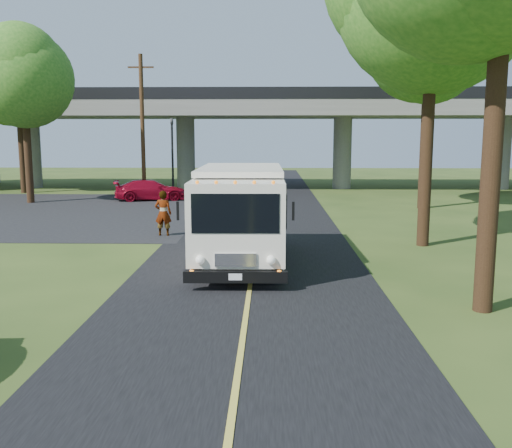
{
  "coord_description": "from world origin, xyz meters",
  "views": [
    {
      "loc": [
        0.55,
        -11.96,
        4.05
      ],
      "look_at": [
        0.14,
        3.74,
        1.6
      ],
      "focal_mm": 40.0,
      "sensor_mm": 36.0,
      "label": 1
    }
  ],
  "objects_px": {
    "traffic_signal": "(172,148)",
    "tree_left_far": "(20,85)",
    "tree_right_far": "(433,55)",
    "tree_left_lot": "(25,68)",
    "red_sedan": "(151,190)",
    "pedestrian": "(163,213)",
    "step_van": "(240,212)",
    "utility_pole": "(142,126)"
  },
  "relations": [
    {
      "from": "tree_left_lot",
      "to": "pedestrian",
      "type": "distance_m",
      "value": 16.46
    },
    {
      "from": "traffic_signal",
      "to": "pedestrian",
      "type": "relative_size",
      "value": 2.81
    },
    {
      "from": "traffic_signal",
      "to": "tree_left_far",
      "type": "distance_m",
      "value": 11.75
    },
    {
      "from": "utility_pole",
      "to": "red_sedan",
      "type": "relative_size",
      "value": 2.0
    },
    {
      "from": "tree_right_far",
      "to": "red_sedan",
      "type": "bearing_deg",
      "value": 167.17
    },
    {
      "from": "traffic_signal",
      "to": "red_sedan",
      "type": "height_order",
      "value": "traffic_signal"
    },
    {
      "from": "tree_right_far",
      "to": "tree_left_far",
      "type": "xyz_separation_m",
      "value": [
        -26.0,
        8.0,
        -0.85
      ]
    },
    {
      "from": "tree_right_far",
      "to": "red_sedan",
      "type": "height_order",
      "value": "tree_right_far"
    },
    {
      "from": "tree_right_far",
      "to": "tree_left_far",
      "type": "relative_size",
      "value": 1.11
    },
    {
      "from": "traffic_signal",
      "to": "tree_left_far",
      "type": "xyz_separation_m",
      "value": [
        -10.79,
        1.84,
        4.25
      ]
    },
    {
      "from": "tree_left_far",
      "to": "pedestrian",
      "type": "xyz_separation_m",
      "value": [
        12.99,
        -17.07,
        -6.52
      ]
    },
    {
      "from": "traffic_signal",
      "to": "utility_pole",
      "type": "xyz_separation_m",
      "value": [
        -1.5,
        -2.0,
        1.4
      ]
    },
    {
      "from": "tree_left_far",
      "to": "step_van",
      "type": "distance_m",
      "value": 27.95
    },
    {
      "from": "red_sedan",
      "to": "tree_left_lot",
      "type": "bearing_deg",
      "value": 90.8
    },
    {
      "from": "tree_right_far",
      "to": "tree_left_lot",
      "type": "distance_m",
      "value": 23.09
    },
    {
      "from": "tree_left_lot",
      "to": "tree_left_far",
      "type": "height_order",
      "value": "tree_left_lot"
    },
    {
      "from": "tree_right_far",
      "to": "traffic_signal",
      "type": "bearing_deg",
      "value": 157.93
    },
    {
      "from": "traffic_signal",
      "to": "utility_pole",
      "type": "height_order",
      "value": "utility_pole"
    },
    {
      "from": "utility_pole",
      "to": "tree_right_far",
      "type": "distance_m",
      "value": 17.61
    },
    {
      "from": "utility_pole",
      "to": "tree_right_far",
      "type": "xyz_separation_m",
      "value": [
        16.71,
        -4.16,
        3.71
      ]
    },
    {
      "from": "utility_pole",
      "to": "tree_right_far",
      "type": "relative_size",
      "value": 0.82
    },
    {
      "from": "pedestrian",
      "to": "tree_left_lot",
      "type": "bearing_deg",
      "value": -47.33
    },
    {
      "from": "tree_left_lot",
      "to": "red_sedan",
      "type": "height_order",
      "value": "tree_left_lot"
    },
    {
      "from": "utility_pole",
      "to": "tree_left_far",
      "type": "xyz_separation_m",
      "value": [
        -9.29,
        3.84,
        2.86
      ]
    },
    {
      "from": "traffic_signal",
      "to": "step_van",
      "type": "relative_size",
      "value": 0.72
    },
    {
      "from": "tree_left_lot",
      "to": "pedestrian",
      "type": "relative_size",
      "value": 5.67
    },
    {
      "from": "step_van",
      "to": "red_sedan",
      "type": "bearing_deg",
      "value": 109.64
    },
    {
      "from": "tree_right_far",
      "to": "step_van",
      "type": "height_order",
      "value": "tree_right_far"
    },
    {
      "from": "traffic_signal",
      "to": "tree_left_far",
      "type": "bearing_deg",
      "value": 170.35
    },
    {
      "from": "red_sedan",
      "to": "pedestrian",
      "type": "bearing_deg",
      "value": -179.11
    },
    {
      "from": "tree_left_far",
      "to": "pedestrian",
      "type": "distance_m",
      "value": 22.42
    },
    {
      "from": "tree_left_lot",
      "to": "pedestrian",
      "type": "xyz_separation_m",
      "value": [
        9.99,
        -11.07,
        -6.98
      ]
    },
    {
      "from": "traffic_signal",
      "to": "step_van",
      "type": "distance_m",
      "value": 20.87
    },
    {
      "from": "traffic_signal",
      "to": "step_van",
      "type": "height_order",
      "value": "traffic_signal"
    },
    {
      "from": "tree_right_far",
      "to": "red_sedan",
      "type": "xyz_separation_m",
      "value": [
        -16.19,
        3.69,
        -7.65
      ]
    },
    {
      "from": "utility_pole",
      "to": "step_van",
      "type": "xyz_separation_m",
      "value": [
        7.09,
        -18.05,
        -2.95
      ]
    },
    {
      "from": "tree_left_lot",
      "to": "step_van",
      "type": "height_order",
      "value": "tree_left_lot"
    },
    {
      "from": "tree_right_far",
      "to": "pedestrian",
      "type": "distance_m",
      "value": 17.49
    },
    {
      "from": "tree_right_far",
      "to": "step_van",
      "type": "xyz_separation_m",
      "value": [
        -9.62,
        -13.88,
        -6.65
      ]
    },
    {
      "from": "tree_right_far",
      "to": "red_sedan",
      "type": "distance_m",
      "value": 18.28
    },
    {
      "from": "tree_right_far",
      "to": "tree_left_far",
      "type": "bearing_deg",
      "value": 162.9
    },
    {
      "from": "tree_right_far",
      "to": "pedestrian",
      "type": "height_order",
      "value": "tree_right_far"
    }
  ]
}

